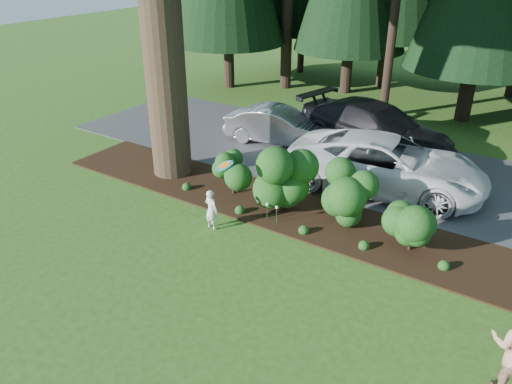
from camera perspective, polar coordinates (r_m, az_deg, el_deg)
The scene contains 10 objects.
ground at distance 11.82m, azimuth -3.79°, elevation -8.62°, with size 80.00×80.00×0.00m, color #2D5317.
mulch_bed at distance 14.12m, azimuth 4.15°, elevation -2.16°, with size 16.00×2.50×0.05m, color black.
driveway at distance 17.60m, azimuth 11.05°, elevation 3.43°, with size 22.00×6.00×0.03m, color #38383A.
shrub_row at distance 13.35m, azimuth 6.89°, elevation -0.27°, with size 6.53×1.60×1.61m.
lily_cluster at distance 13.38m, azimuth 1.29°, elevation -1.52°, with size 0.69×0.09×0.57m.
car_silver_wagon at distance 18.73m, azimuth 2.67°, elevation 7.58°, with size 1.41×4.05×1.33m, color #AEAEB3.
car_white_suv at distance 15.48m, azimuth 14.69°, elevation 3.09°, with size 2.72×5.90×1.64m, color silver.
car_dark_suv at distance 18.28m, azimuth 13.49°, elevation 7.03°, with size 2.42×5.95×1.73m, color black.
child at distance 13.09m, azimuth -5.14°, elevation -2.00°, with size 0.41×0.27×1.12m, color silver.
frisbee at distance 12.53m, azimuth -3.60°, elevation 3.04°, with size 0.49×0.46×0.26m.
Camera 1 is at (5.95, -7.60, 6.82)m, focal length 35.00 mm.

